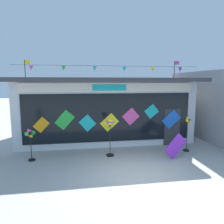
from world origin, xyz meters
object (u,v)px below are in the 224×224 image
object	(u,v)px
wind_spinner_far_left	(30,139)
display_kite_on_ground	(176,146)
kite_shop_building	(104,108)
wind_spinner_left	(110,128)
wind_spinner_center_left	(187,130)

from	to	relation	value
wind_spinner_far_left	display_kite_on_ground	world-z (taller)	wind_spinner_far_left
kite_shop_building	wind_spinner_left	world-z (taller)	kite_shop_building
wind_spinner_left	wind_spinner_far_left	bearing A→B (deg)	-178.55
wind_spinner_left	wind_spinner_center_left	world-z (taller)	wind_spinner_left
kite_shop_building	wind_spinner_center_left	xyz separation A→B (m)	(3.75, -3.42, -0.78)
kite_shop_building	wind_spinner_left	xyz separation A→B (m)	(-0.14, -3.48, -0.53)
wind_spinner_center_left	kite_shop_building	bearing A→B (deg)	137.66
wind_spinner_left	display_kite_on_ground	xyz separation A→B (m)	(2.89, -0.79, -0.74)
display_kite_on_ground	wind_spinner_far_left	bearing A→B (deg)	173.76
kite_shop_building	wind_spinner_far_left	world-z (taller)	kite_shop_building
kite_shop_building	wind_spinner_left	bearing A→B (deg)	-92.29
wind_spinner_left	display_kite_on_ground	distance (m)	3.08
wind_spinner_far_left	wind_spinner_center_left	distance (m)	7.41
wind_spinner_far_left	wind_spinner_center_left	world-z (taller)	wind_spinner_center_left
wind_spinner_far_left	display_kite_on_ground	xyz separation A→B (m)	(6.41, -0.70, -0.43)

